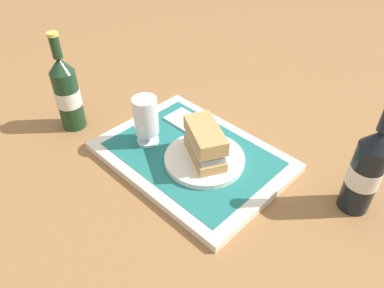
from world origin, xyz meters
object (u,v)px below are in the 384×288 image
sandwich (205,141)px  second_bottle (366,170)px  plate (205,159)px  beer_bottle (67,93)px  beer_glass (146,119)px

sandwich → second_bottle: bearing=-128.5°
plate → sandwich: size_ratio=1.31×
plate → sandwich: bearing=-28.2°
plate → beer_bottle: beer_bottle is taller
second_bottle → sandwich: bearing=23.2°
beer_glass → second_bottle: bearing=-158.5°
beer_bottle → second_bottle: size_ratio=1.00×
beer_glass → sandwich: bearing=-162.3°
beer_glass → beer_bottle: size_ratio=0.47×
sandwich → second_bottle: second_bottle is taller
plate → sandwich: (0.00, -0.00, 0.05)m
plate → beer_glass: size_ratio=1.52×
beer_glass → second_bottle: size_ratio=0.47×
beer_bottle → second_bottle: 0.73m
sandwich → beer_glass: 0.16m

